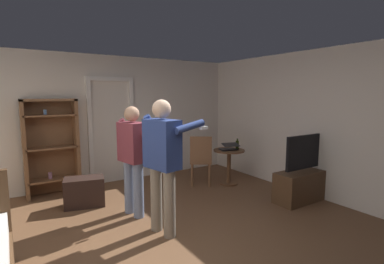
% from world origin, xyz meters
% --- Properties ---
extents(ground_plane, '(6.82, 6.82, 0.00)m').
position_xyz_m(ground_plane, '(0.00, 0.00, 0.00)').
color(ground_plane, brown).
extents(wall_back, '(6.44, 0.12, 2.55)m').
position_xyz_m(wall_back, '(0.00, 2.87, 1.28)').
color(wall_back, silver).
rests_on(wall_back, ground_plane).
extents(wall_right, '(0.12, 5.87, 2.55)m').
position_xyz_m(wall_right, '(3.16, 0.00, 1.28)').
color(wall_right, silver).
rests_on(wall_right, ground_plane).
extents(doorway_frame, '(0.93, 0.08, 2.13)m').
position_xyz_m(doorway_frame, '(0.39, 2.79, 1.22)').
color(doorway_frame, white).
rests_on(doorway_frame, ground_plane).
extents(bookshelf, '(0.90, 0.32, 1.71)m').
position_xyz_m(bookshelf, '(-0.75, 2.65, 0.93)').
color(bookshelf, brown).
rests_on(bookshelf, ground_plane).
extents(tv_flatscreen, '(1.14, 0.40, 1.13)m').
position_xyz_m(tv_flatscreen, '(2.80, 0.01, 0.33)').
color(tv_flatscreen, '#4C331E').
rests_on(tv_flatscreen, ground_plane).
extents(side_table, '(0.61, 0.61, 0.70)m').
position_xyz_m(side_table, '(2.29, 1.39, 0.47)').
color(side_table, brown).
rests_on(side_table, ground_plane).
extents(laptop, '(0.40, 0.40, 0.15)m').
position_xyz_m(laptop, '(2.25, 1.35, 0.75)').
color(laptop, black).
rests_on(laptop, side_table).
extents(bottle_on_table, '(0.06, 0.06, 0.22)m').
position_xyz_m(bottle_on_table, '(2.43, 1.31, 0.79)').
color(bottle_on_table, '#26330D').
rests_on(bottle_on_table, side_table).
extents(wooden_chair, '(0.58, 0.58, 0.99)m').
position_xyz_m(wooden_chair, '(1.77, 1.62, 0.54)').
color(wooden_chair, brown).
rests_on(wooden_chair, ground_plane).
extents(person_blue_shirt, '(0.74, 0.66, 1.73)m').
position_xyz_m(person_blue_shirt, '(0.24, 0.25, 1.02)').
color(person_blue_shirt, gray).
rests_on(person_blue_shirt, ground_plane).
extents(person_striped_shirt, '(0.71, 0.62, 1.62)m').
position_xyz_m(person_striped_shirt, '(0.14, 1.00, 0.94)').
color(person_striped_shirt, slate).
rests_on(person_striped_shirt, ground_plane).
extents(suitcase_dark, '(0.68, 0.49, 0.46)m').
position_xyz_m(suitcase_dark, '(-0.41, 1.76, 0.23)').
color(suitcase_dark, black).
rests_on(suitcase_dark, ground_plane).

